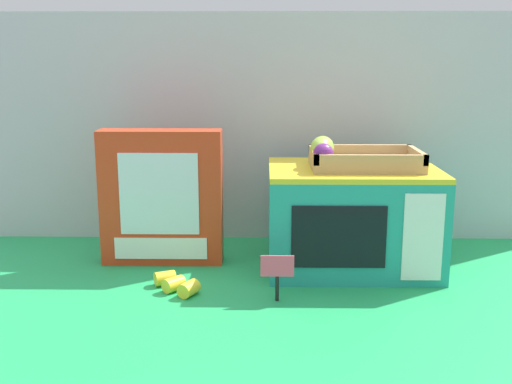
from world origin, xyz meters
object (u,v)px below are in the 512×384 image
object	(u,v)px
cookie_set_box	(162,198)
price_sign	(277,271)
loose_toy_banana	(176,284)
toy_microwave	(352,217)
food_groups_crate	(355,159)

from	to	relation	value
cookie_set_box	price_sign	distance (m)	0.39
cookie_set_box	loose_toy_banana	xyz separation A→B (m)	(0.06, -0.19, -0.15)
toy_microwave	loose_toy_banana	xyz separation A→B (m)	(-0.40, -0.17, -0.11)
food_groups_crate	loose_toy_banana	distance (m)	0.50
toy_microwave	loose_toy_banana	distance (m)	0.45
toy_microwave	cookie_set_box	world-z (taller)	cookie_set_box
toy_microwave	cookie_set_box	distance (m)	0.47
food_groups_crate	cookie_set_box	xyz separation A→B (m)	(-0.46, 0.03, -0.10)
food_groups_crate	price_sign	size ratio (longest dim) A/B	2.65
cookie_set_box	loose_toy_banana	size ratio (longest dim) A/B	2.91
loose_toy_banana	price_sign	bearing A→B (deg)	-13.90
cookie_set_box	price_sign	bearing A→B (deg)	-41.54
food_groups_crate	toy_microwave	bearing A→B (deg)	96.46
toy_microwave	price_sign	distance (m)	0.30
toy_microwave	food_groups_crate	world-z (taller)	food_groups_crate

